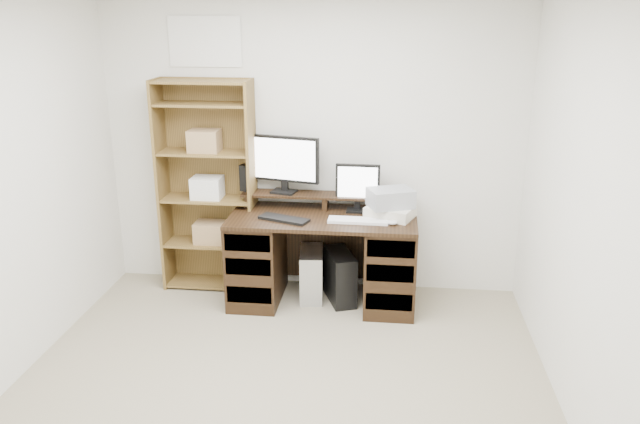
% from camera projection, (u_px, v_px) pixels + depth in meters
% --- Properties ---
extents(room, '(3.54, 4.04, 2.54)m').
position_uv_depth(room, '(265.00, 223.00, 3.32)').
color(room, gray).
rests_on(room, ground).
extents(desk, '(1.50, 0.70, 0.75)m').
position_uv_depth(desk, '(323.00, 257.00, 5.12)').
color(desk, black).
rests_on(desk, ground).
extents(riser_shelf, '(1.40, 0.22, 0.12)m').
position_uv_depth(riser_shelf, '(326.00, 197.00, 5.18)').
color(riser_shelf, black).
rests_on(riser_shelf, desk).
extents(monitor_wide, '(0.59, 0.20, 0.47)m').
position_uv_depth(monitor_wide, '(284.00, 161.00, 5.14)').
color(monitor_wide, black).
rests_on(monitor_wide, riser_shelf).
extents(monitor_small, '(0.36, 0.14, 0.39)m').
position_uv_depth(monitor_small, '(358.00, 186.00, 5.06)').
color(monitor_small, black).
rests_on(monitor_small, desk).
extents(speaker, '(0.11, 0.11, 0.22)m').
position_uv_depth(speaker, '(247.00, 178.00, 5.24)').
color(speaker, black).
rests_on(speaker, riser_shelf).
extents(keyboard_black, '(0.42, 0.27, 0.02)m').
position_uv_depth(keyboard_black, '(284.00, 219.00, 4.90)').
color(keyboard_black, black).
rests_on(keyboard_black, desk).
extents(keyboard_white, '(0.47, 0.15, 0.02)m').
position_uv_depth(keyboard_white, '(358.00, 221.00, 4.86)').
color(keyboard_white, white).
rests_on(keyboard_white, desk).
extents(mouse, '(0.10, 0.09, 0.04)m').
position_uv_depth(mouse, '(392.00, 223.00, 4.79)').
color(mouse, silver).
rests_on(mouse, desk).
extents(printer, '(0.43, 0.38, 0.09)m').
position_uv_depth(printer, '(390.00, 212.00, 4.96)').
color(printer, beige).
rests_on(printer, desk).
extents(basket, '(0.40, 0.35, 0.14)m').
position_uv_depth(basket, '(391.00, 198.00, 4.92)').
color(basket, '#94989E').
rests_on(basket, printer).
extents(tower_silver, '(0.22, 0.43, 0.42)m').
position_uv_depth(tower_silver, '(312.00, 274.00, 5.25)').
color(tower_silver, '#BABDC2').
rests_on(tower_silver, ground).
extents(tower_black, '(0.32, 0.46, 0.42)m').
position_uv_depth(tower_black, '(340.00, 276.00, 5.19)').
color(tower_black, black).
rests_on(tower_black, ground).
extents(bookshelf, '(0.80, 0.30, 1.80)m').
position_uv_depth(bookshelf, '(208.00, 185.00, 5.26)').
color(bookshelf, olive).
rests_on(bookshelf, ground).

